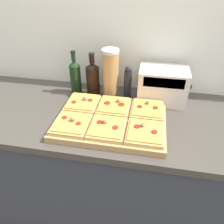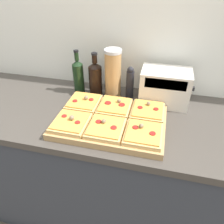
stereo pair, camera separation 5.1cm
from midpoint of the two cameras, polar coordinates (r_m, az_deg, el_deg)
The scene contains 14 objects.
wall_back at distance 1.39m, azimuth 1.56°, elevation 19.69°, with size 6.00×0.06×2.50m.
kitchen_counter at distance 1.53m, azimuth -1.11°, elevation -14.42°, with size 2.63×0.67×0.91m.
cutting_board at distance 1.14m, azimuth -1.57°, elevation -2.43°, with size 0.56×0.40×0.04m, color tan.
pizza_slice_back_left at distance 1.24m, azimuth -8.87°, elevation 2.34°, with size 0.17×0.18×0.05m.
pizza_slice_back_center at distance 1.19m, azimuth -0.65°, elevation 1.52°, with size 0.17×0.18×0.05m.
pizza_slice_back_right at distance 1.18m, azimuth 7.96°, elevation 0.63°, with size 0.17×0.18×0.05m.
pizza_slice_front_left at distance 1.09m, azimuth -11.92°, elevation -3.02°, with size 0.17×0.18×0.05m.
pizza_slice_front_center at distance 1.04m, azimuth -2.67°, elevation -4.19°, with size 0.17×0.18×0.05m.
pizza_slice_front_right at distance 1.03m, azimuth 7.22°, elevation -5.32°, with size 0.17×0.18×0.05m.
olive_oil_bottle at distance 1.38m, azimuth -10.58°, elevation 9.02°, with size 0.07×0.07×0.28m.
wine_bottle at distance 1.35m, azimuth -6.12°, elevation 8.66°, with size 0.08×0.08×0.27m.
grain_jar_tall at distance 1.31m, azimuth -1.53°, elevation 9.85°, with size 0.10×0.10×0.30m.
pepper_mill at distance 1.32m, azimuth 3.01°, elevation 7.59°, with size 0.05×0.05×0.21m.
toaster_oven at distance 1.31m, azimuth 11.92°, elevation 6.73°, with size 0.30×0.18×0.21m.
Camera 1 is at (0.18, -0.65, 1.62)m, focal length 35.00 mm.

